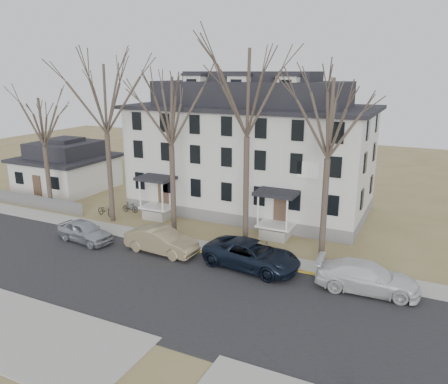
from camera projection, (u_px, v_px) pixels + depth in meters
The scene contains 18 objects.
ground at pixel (157, 305), 23.35m from camera, with size 120.00×120.00×0.00m, color olive.
main_road at pixel (176, 288), 25.09m from camera, with size 120.00×10.00×0.04m, color #27272A.
far_sidewalk at pixel (222, 251), 30.30m from camera, with size 120.00×2.00×0.08m, color #A09F97.
yellow_curb at pixel (287, 270), 27.43m from camera, with size 14.00×0.25×0.06m, color gold.
boarding_house at pixel (251, 150), 38.34m from camera, with size 20.80×12.36×12.05m.
small_house at pixel (67, 168), 45.83m from camera, with size 8.70×8.70×5.00m.
fence at pixel (25, 206), 40.38m from camera, with size 14.00×0.06×1.20m, color gray.
tree_far_left at pixel (104, 94), 33.69m from camera, with size 8.40×8.40×13.72m.
tree_mid_left at pixel (170, 107), 31.39m from camera, with size 7.80×7.80×12.74m.
tree_center at pixel (247, 87), 28.48m from camera, with size 9.00×9.00×14.70m.
tree_mid_right at pixel (330, 113), 26.58m from camera, with size 7.80×7.80×12.74m.
tree_bungalow at pixel (42, 119), 37.21m from camera, with size 6.60×6.60×10.78m.
car_silver at pixel (85, 232), 31.76m from camera, with size 1.83×4.56×1.55m, color #9EA4AA.
car_tan at pixel (161, 241), 29.79m from camera, with size 1.81×5.20×1.71m, color #8D7F5B.
car_navy at pixel (252, 255), 27.49m from camera, with size 2.87×6.22×1.73m, color black.
car_white at pixel (367, 278), 24.57m from camera, with size 2.32×5.70×1.65m, color silver.
bicycle_left at pixel (106, 211), 37.40m from camera, with size 0.67×1.91×1.00m, color black.
bicycle_right at pixel (130, 208), 38.38m from camera, with size 0.43×1.53×0.92m, color black.
Camera 1 is at (12.31, -17.26, 12.06)m, focal length 35.00 mm.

